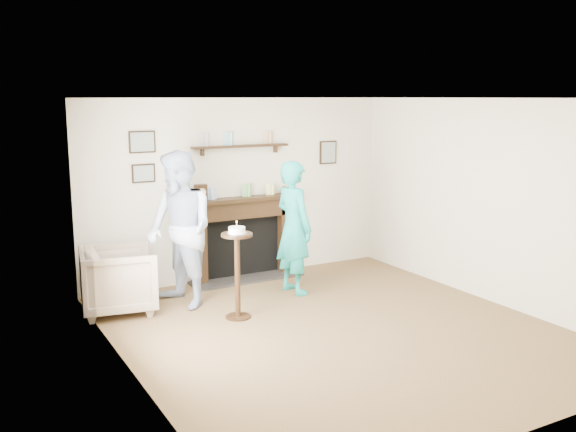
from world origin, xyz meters
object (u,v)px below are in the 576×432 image
object	(u,v)px
woman	(294,292)
man	(183,306)
armchair	(120,311)
pedestal_table	(237,259)

from	to	relation	value
woman	man	bearing A→B (deg)	77.15
armchair	man	size ratio (longest dim) A/B	0.45
man	woman	distance (m)	1.48
armchair	man	bearing A→B (deg)	-92.81
armchair	pedestal_table	distance (m)	1.60
woman	pedestal_table	bearing A→B (deg)	111.57
woman	pedestal_table	xyz separation A→B (m)	(-1.05, -0.55, 0.70)
woman	pedestal_table	distance (m)	1.38
armchair	man	distance (m)	0.74
armchair	man	xyz separation A→B (m)	(0.72, -0.16, 0.00)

